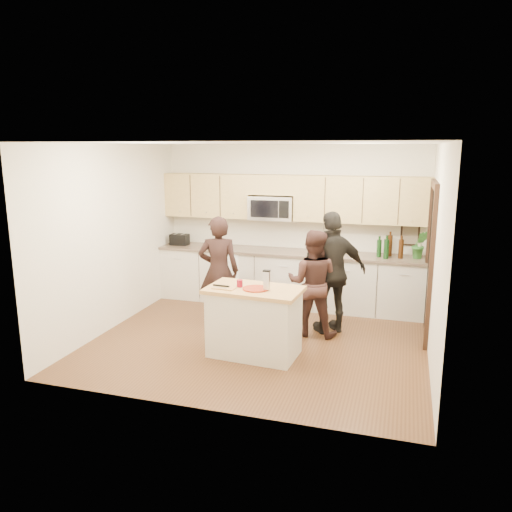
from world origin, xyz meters
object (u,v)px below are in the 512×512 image
(woman_right, at_px, (332,273))
(woman_center, at_px, (313,283))
(toaster, at_px, (180,239))
(island, at_px, (254,321))
(woman_left, at_px, (219,271))

(woman_right, bearing_deg, woman_center, 5.09)
(toaster, bearing_deg, woman_center, -25.06)
(woman_center, bearing_deg, island, 59.05)
(woman_center, relative_size, woman_right, 0.86)
(toaster, xyz_separation_m, woman_right, (2.89, -1.05, -0.15))
(toaster, height_order, woman_center, woman_center)
(woman_right, bearing_deg, island, 21.98)
(woman_center, bearing_deg, woman_left, -0.03)
(woman_center, xyz_separation_m, woman_right, (0.24, 0.18, 0.12))
(toaster, height_order, woman_left, woman_left)
(island, relative_size, woman_left, 0.75)
(toaster, relative_size, woman_center, 0.21)
(island, relative_size, woman_right, 0.70)
(island, xyz_separation_m, woman_center, (0.58, 0.94, 0.31))
(island, distance_m, woman_right, 1.46)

